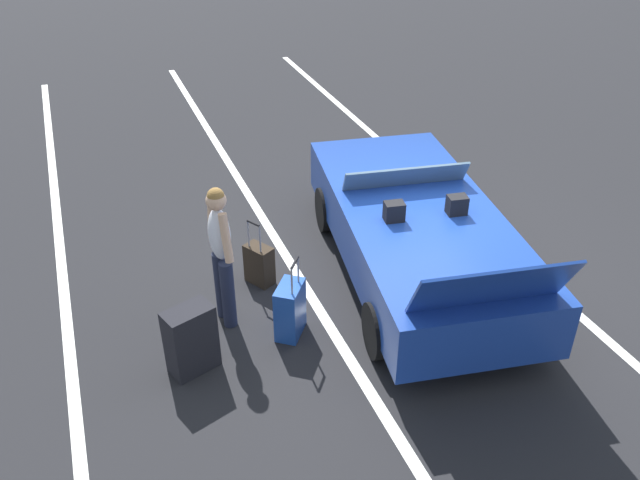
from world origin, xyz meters
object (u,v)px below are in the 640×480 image
object	(u,v)px
convertible_car	(411,225)
suitcase_large_black	(191,340)
suitcase_small_carryon	(259,264)
traveler_person	(221,250)
suitcase_medium_bright	(290,310)

from	to	relation	value
convertible_car	suitcase_large_black	distance (m)	3.01
convertible_car	suitcase_small_carryon	distance (m)	1.89
suitcase_small_carryon	traveler_person	bearing A→B (deg)	-164.50
suitcase_small_carryon	suitcase_medium_bright	bearing A→B (deg)	-117.43
suitcase_large_black	suitcase_small_carryon	world-z (taller)	suitcase_small_carryon
convertible_car	suitcase_medium_bright	bearing A→B (deg)	120.50
suitcase_medium_bright	suitcase_small_carryon	xyz separation A→B (m)	(1.02, 0.03, -0.06)
convertible_car	traveler_person	bearing A→B (deg)	104.63
suitcase_large_black	traveler_person	bearing A→B (deg)	-58.05
convertible_car	traveler_person	xyz separation A→B (m)	(-0.21, 2.38, 0.34)
convertible_car	suitcase_small_carryon	xyz separation A→B (m)	(0.34, 1.83, -0.34)
suitcase_medium_bright	traveler_person	xyz separation A→B (m)	(0.48, 0.58, 0.62)
suitcase_medium_bright	traveler_person	bearing A→B (deg)	-2.13
convertible_car	traveler_person	distance (m)	2.41
suitcase_medium_bright	convertible_car	bearing A→B (deg)	-122.17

